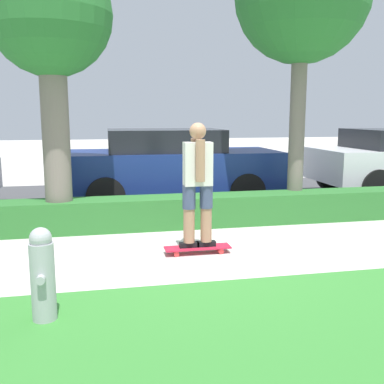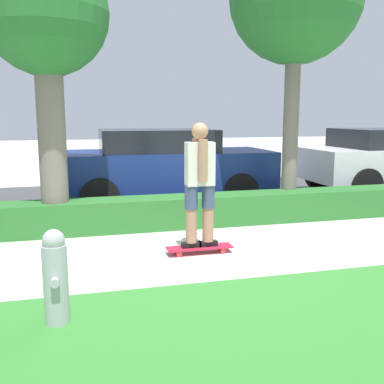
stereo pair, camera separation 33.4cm
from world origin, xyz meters
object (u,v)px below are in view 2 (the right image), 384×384
Objects in this scene: skateboard at (200,248)px; skater_person at (200,182)px; tree_near at (46,22)px; fire_hydrant at (55,277)px; parked_car_middle at (163,165)px.

skater_person reaches higher than skateboard.
skateboard is 3.96m from tree_near.
fire_hydrant reaches higher than skateboard.
parked_car_middle is at bearing 69.08° from fire_hydrant.
parked_car_middle is 5.50m from fire_hydrant.
fire_hydrant is at bearing -136.85° from skater_person.
skater_person is 1.91× the size of fire_hydrant.
parked_car_middle is (0.17, 3.45, -0.14)m from skater_person.
tree_near is (-1.90, 1.55, 2.21)m from skater_person.
fire_hydrant is (0.11, -3.22, -2.75)m from tree_near.
skateboard is at bearing 180.00° from skater_person.
skater_person is 0.39× the size of tree_near.
skater_person reaches higher than parked_car_middle.
skateboard is 0.21× the size of tree_near.
fire_hydrant is at bearing -88.00° from tree_near.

